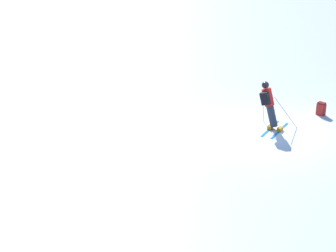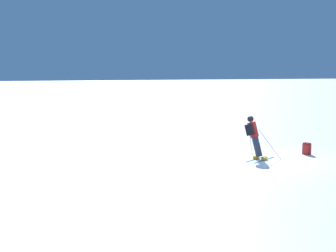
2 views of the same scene
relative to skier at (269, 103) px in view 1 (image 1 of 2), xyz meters
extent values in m
plane|color=white|center=(-0.43, -0.17, -0.96)|extent=(300.00, 300.00, 0.00)
cube|color=#1E7AC6|center=(-0.38, -0.26, -0.96)|extent=(0.94, 1.47, 0.01)
cube|color=#1E7AC6|center=(-0.07, -0.08, -0.96)|extent=(0.94, 1.47, 0.01)
cube|color=orange|center=(-0.38, -0.26, -0.89)|extent=(0.27, 0.31, 0.12)
cube|color=orange|center=(-0.07, -0.08, -0.89)|extent=(0.27, 0.31, 0.12)
cylinder|color=#2D3342|center=(-0.10, -0.09, -0.46)|extent=(0.54, 0.47, 0.82)
cylinder|color=red|center=(0.07, 0.01, 0.21)|extent=(0.60, 0.55, 0.68)
sphere|color=tan|center=(0.17, 0.07, 0.61)|extent=(0.35, 0.33, 0.27)
sphere|color=black|center=(0.17, 0.07, 0.63)|extent=(0.40, 0.38, 0.32)
cube|color=black|center=(-0.06, 0.23, 0.24)|extent=(0.43, 0.36, 0.50)
cylinder|color=#B7B7BC|center=(-0.29, -0.56, -0.36)|extent=(0.41, 0.85, 1.22)
cylinder|color=#B7B7BC|center=(0.43, -0.12, -0.42)|extent=(0.36, 0.42, 1.09)
cube|color=#AD231E|center=(0.10, -2.62, -0.74)|extent=(0.34, 0.28, 0.44)
cube|color=maroon|center=(0.10, -2.62, -0.49)|extent=(0.31, 0.25, 0.06)
camera|label=1|loc=(-14.47, 12.00, 6.76)|focal=60.00mm
camera|label=2|loc=(-16.07, 9.61, 2.56)|focal=50.00mm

